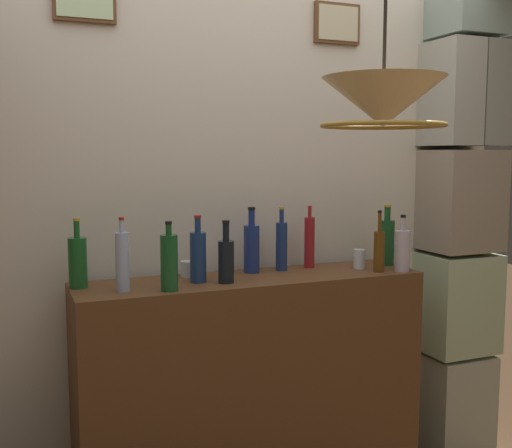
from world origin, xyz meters
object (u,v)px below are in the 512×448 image
(liquor_bottle_amaro, at_px, (198,256))
(pendant_lamp, at_px, (383,104))
(liquor_bottle_bourbon, at_px, (379,250))
(liquor_bottle_vermouth, at_px, (169,262))
(glass_tumbler_highball, at_px, (359,259))
(liquor_bottle_scotch, at_px, (122,261))
(liquor_bottle_rum, at_px, (309,242))
(liquor_bottle_mezcal, at_px, (252,247))
(liquor_bottle_port, at_px, (226,259))
(glass_tumbler_rocks, at_px, (188,269))
(liquor_bottle_gin, at_px, (282,245))
(liquor_bottle_tequila, at_px, (402,250))
(liquor_bottle_vodka, at_px, (78,261))
(liquor_bottle_brandy, at_px, (387,241))

(liquor_bottle_amaro, height_order, pendant_lamp, pendant_lamp)
(liquor_bottle_bourbon, relative_size, pendant_lamp, 0.62)
(liquor_bottle_vermouth, xyz_separation_m, glass_tumbler_highball, (0.98, 0.12, -0.07))
(liquor_bottle_scotch, xyz_separation_m, liquor_bottle_rum, (0.95, 0.18, 0.00))
(liquor_bottle_mezcal, bearing_deg, liquor_bottle_port, -137.67)
(liquor_bottle_bourbon, relative_size, glass_tumbler_rocks, 4.03)
(liquor_bottle_bourbon, distance_m, liquor_bottle_gin, 0.46)
(liquor_bottle_tequila, distance_m, liquor_bottle_gin, 0.58)
(liquor_bottle_vodka, bearing_deg, liquor_bottle_brandy, -1.51)
(liquor_bottle_gin, xyz_separation_m, liquor_bottle_rum, (0.16, 0.02, 0.01))
(liquor_bottle_gin, distance_m, liquor_bottle_vodka, 0.95)
(liquor_bottle_tequila, distance_m, liquor_bottle_amaro, 0.99)
(liquor_bottle_brandy, height_order, liquor_bottle_amaro, liquor_bottle_brandy)
(liquor_bottle_bourbon, xyz_separation_m, liquor_bottle_rum, (-0.25, 0.23, 0.02))
(liquor_bottle_vermouth, distance_m, liquor_bottle_rum, 0.81)
(liquor_bottle_vermouth, xyz_separation_m, liquor_bottle_rum, (0.77, 0.24, 0.01))
(liquor_bottle_bourbon, bearing_deg, liquor_bottle_mezcal, 159.29)
(glass_tumbler_rocks, height_order, glass_tumbler_highball, glass_tumbler_highball)
(liquor_bottle_tequila, bearing_deg, liquor_bottle_port, 175.40)
(liquor_bottle_bourbon, distance_m, glass_tumbler_rocks, 0.91)
(liquor_bottle_tequila, bearing_deg, liquor_bottle_gin, 155.61)
(glass_tumbler_rocks, xyz_separation_m, pendant_lamp, (0.43, -0.90, 0.69))
(liquor_bottle_scotch, relative_size, glass_tumbler_rocks, 4.19)
(liquor_bottle_port, distance_m, liquor_bottle_vodka, 0.62)
(liquor_bottle_brandy, relative_size, glass_tumbler_rocks, 4.21)
(pendant_lamp, bearing_deg, liquor_bottle_tequila, 49.03)
(liquor_bottle_port, bearing_deg, liquor_bottle_scotch, 179.92)
(pendant_lamp, bearing_deg, liquor_bottle_gin, 88.05)
(liquor_bottle_vodka, relative_size, pendant_lamp, 0.62)
(liquor_bottle_vodka, height_order, pendant_lamp, pendant_lamp)
(liquor_bottle_bourbon, height_order, liquor_bottle_tequila, liquor_bottle_bourbon)
(liquor_bottle_port, relative_size, liquor_bottle_vodka, 0.93)
(liquor_bottle_port, xyz_separation_m, pendant_lamp, (0.31, -0.71, 0.62))
(liquor_bottle_bourbon, relative_size, liquor_bottle_tequila, 1.08)
(liquor_bottle_rum, bearing_deg, liquor_bottle_tequila, -34.76)
(liquor_bottle_tequila, bearing_deg, liquor_bottle_bourbon, 165.80)
(liquor_bottle_tequila, bearing_deg, liquor_bottle_mezcal, 160.33)
(liquor_bottle_port, relative_size, liquor_bottle_tequila, 1.01)
(liquor_bottle_rum, bearing_deg, liquor_bottle_mezcal, -177.83)
(liquor_bottle_tequila, height_order, liquor_bottle_gin, liquor_bottle_gin)
(liquor_bottle_tequila, bearing_deg, liquor_bottle_brandy, 80.61)
(liquor_bottle_port, distance_m, glass_tumbler_highball, 0.72)
(liquor_bottle_port, bearing_deg, liquor_bottle_brandy, 6.39)
(liquor_bottle_brandy, relative_size, glass_tumbler_highball, 3.22)
(liquor_bottle_tequila, xyz_separation_m, glass_tumbler_highball, (-0.15, 0.13, -0.06))
(liquor_bottle_port, xyz_separation_m, liquor_bottle_gin, (0.34, 0.17, 0.02))
(liquor_bottle_bourbon, height_order, glass_tumbler_rocks, liquor_bottle_bourbon)
(liquor_bottle_amaro, bearing_deg, liquor_bottle_port, -27.49)
(liquor_bottle_brandy, distance_m, pendant_lamp, 1.17)
(liquor_bottle_scotch, xyz_separation_m, pendant_lamp, (0.76, -0.71, 0.60))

